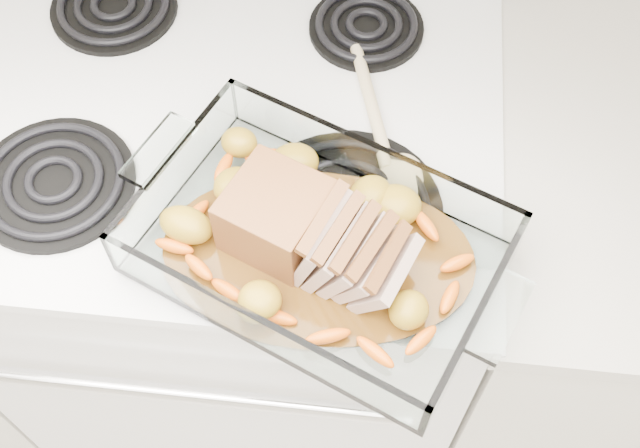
# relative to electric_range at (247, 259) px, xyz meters

# --- Properties ---
(electric_range) EXTENTS (0.78, 0.70, 1.12)m
(electric_range) POSITION_rel_electric_range_xyz_m (0.00, 0.00, 0.00)
(electric_range) COLOR white
(electric_range) RESTS_ON ground
(counter_right) EXTENTS (0.58, 0.68, 0.93)m
(counter_right) POSITION_rel_electric_range_xyz_m (0.66, -0.00, -0.02)
(counter_right) COLOR silver
(counter_right) RESTS_ON ground
(baking_dish) EXTENTS (0.41, 0.27, 0.08)m
(baking_dish) POSITION_rel_electric_range_xyz_m (0.16, -0.24, 0.48)
(baking_dish) COLOR white
(baking_dish) RESTS_ON electric_range
(pork_roast) EXTENTS (0.23, 0.11, 0.09)m
(pork_roast) POSITION_rel_electric_range_xyz_m (0.14, -0.24, 0.51)
(pork_roast) COLOR brown
(pork_roast) RESTS_ON baking_dish
(roast_vegetables) EXTENTS (0.32, 0.18, 0.04)m
(roast_vegetables) POSITION_rel_electric_range_xyz_m (0.16, -0.20, 0.49)
(roast_vegetables) COLOR #FF620B
(roast_vegetables) RESTS_ON baking_dish
(wooden_spoon) EXTENTS (0.12, 0.26, 0.02)m
(wooden_spoon) POSITION_rel_electric_range_xyz_m (0.24, -0.06, 0.46)
(wooden_spoon) COLOR beige
(wooden_spoon) RESTS_ON electric_range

